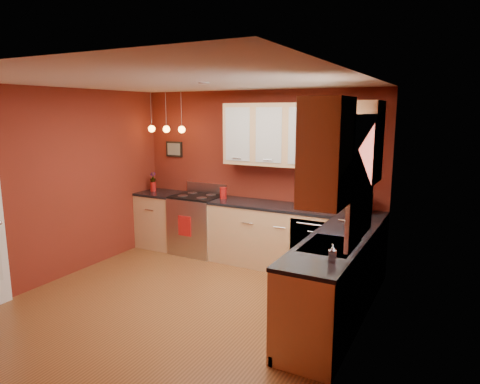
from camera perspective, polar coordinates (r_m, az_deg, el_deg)
The scene contains 25 objects.
floor at distance 5.29m, azimuth -8.10°, elevation -14.98°, with size 4.20×4.20×0.00m, color brown.
ceiling at distance 4.78m, azimuth -8.94°, elevation 14.39°, with size 4.00×4.20×0.02m, color beige.
wall_back at distance 6.65m, azimuth 2.25°, elevation 2.20°, with size 4.00×0.02×2.60m, color maroon.
wall_left at distance 6.25m, azimuth -23.46°, elevation 0.77°, with size 0.02×4.20×2.60m, color maroon.
wall_right at distance 4.05m, azimuth 15.06°, elevation -3.72°, with size 0.02×4.20×2.60m, color maroon.
base_cabinets_back_left at distance 7.43m, azimuth -10.40°, elevation -3.75°, with size 0.70×0.60×0.90m, color tan.
base_cabinets_back_right at distance 6.29m, azimuth 7.04°, elevation -6.32°, with size 2.54×0.60×0.90m, color tan.
base_cabinets_right at distance 4.80m, azimuth 12.23°, elevation -12.01°, with size 0.60×2.10×0.90m, color tan.
counter_back_left at distance 7.33m, azimuth -10.52°, elevation -0.19°, with size 0.70×0.62×0.04m, color black.
counter_back_right at distance 6.17m, azimuth 7.14°, elevation -2.14°, with size 2.54×0.62×0.04m, color black.
counter_right at distance 4.64m, azimuth 12.46°, elevation -6.64°, with size 0.62×2.10×0.04m, color black.
gas_range at distance 7.01m, azimuth -5.69°, elevation -4.24°, with size 0.76×0.64×1.11m.
dishwasher_front at distance 5.91m, azimuth 9.41°, elevation -7.50°, with size 0.60×0.02×0.80m, color #ADADB2.
sink at distance 4.50m, azimuth 11.97°, elevation -7.22°, with size 0.50×0.70×0.33m.
window at distance 4.27m, azimuth 15.89°, elevation 2.29°, with size 0.06×1.02×1.22m.
upper_cabinets_back at distance 6.19m, azimuth 6.64°, elevation 7.56°, with size 2.00×0.35×0.90m, color tan.
upper_cabinets_right at distance 4.29m, azimuth 14.18°, elevation 5.94°, with size 0.35×1.95×0.90m, color tan.
wall_picture at distance 7.39m, azimuth -8.75°, elevation 5.68°, with size 0.32×0.03×0.26m, color black.
pendant_lights at distance 7.05m, azimuth -9.79°, elevation 8.33°, with size 0.71×0.11×0.66m.
red_canister at distance 6.67m, azimuth -2.25°, elevation -0.13°, with size 0.12×0.12×0.18m.
red_vase at distance 7.44m, azimuth -11.50°, elevation 0.72°, with size 0.10×0.10×0.16m, color #AD1512.
flowers at distance 7.42m, azimuth -11.54°, elevation 1.87°, with size 0.10×0.10×0.18m, color #AD1512.
coffee_maker at distance 5.95m, azimuth 16.20°, elevation -1.55°, with size 0.21×0.21×0.27m.
soap_pump at distance 4.00m, azimuth 12.20°, elevation -7.95°, with size 0.07×0.07×0.16m, color silver.
dish_towel at distance 6.75m, azimuth -7.41°, elevation -4.52°, with size 0.23×0.02×0.32m, color #AD1512.
Camera 1 is at (2.84, -3.83, 2.28)m, focal length 32.00 mm.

